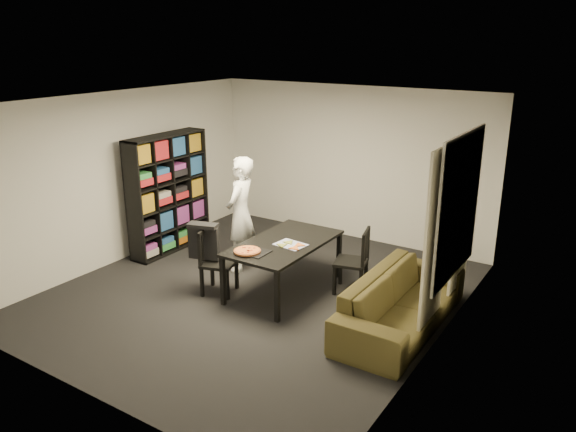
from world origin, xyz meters
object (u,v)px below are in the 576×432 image
Objects in this scene: bookshelf at (168,193)px; chair_right at (358,257)px; dining_table at (284,246)px; pepperoni_pizza at (247,251)px; baking_tray at (253,252)px; sofa at (402,302)px; chair_left at (213,257)px; person at (241,214)px.

chair_right is (3.30, 0.17, -0.43)m from bookshelf.
dining_table is 0.62m from pepperoni_pizza.
bookshelf reaches higher than baking_tray.
sofa is (1.75, -0.09, -0.32)m from dining_table.
chair_left is 2.28× the size of baking_tray.
chair_left is (1.65, -0.89, -0.43)m from bookshelf.
baking_tray is 0.08m from pepperoni_pizza.
bookshelf reaches higher than person.
chair_left is 2.58m from sofa.
person reaches higher than sofa.
pepperoni_pizza reaches higher than dining_table.
chair_right is 1.06m from sofa.
chair_right reaches higher than dining_table.
sofa is at bearing 14.50° from pepperoni_pizza.
bookshelf is 2.46m from dining_table.
person is 2.78m from sofa.
chair_left reaches higher than dining_table.
pepperoni_pizza is 0.16× the size of sofa.
dining_table is 1.87× the size of chair_left.
baking_tray is (0.64, 0.05, 0.20)m from chair_left.
person reaches higher than baking_tray.
chair_right is at bearing -75.05° from chair_left.
chair_right is (0.87, 0.48, -0.13)m from dining_table.
dining_table is 0.55m from baking_tray.
chair_left is 2.60× the size of pepperoni_pizza.
sofa is at bearing 13.22° from baking_tray.
dining_table is 1.87× the size of chair_right.
baking_tray is (-0.13, -0.53, 0.07)m from dining_table.
person reaches higher than chair_left.
person is 4.92× the size of pepperoni_pizza.
pepperoni_pizza is at bearing -59.37° from chair_right.
person is 0.77× the size of sofa.
chair_right reaches higher than pepperoni_pizza.
chair_left is 1.96m from chair_right.
bookshelf reaches higher than pepperoni_pizza.
chair_right is 0.41× the size of sofa.
chair_right is at bearing 28.79° from dining_table.
bookshelf is 2.08× the size of chair_left.
pepperoni_pizza is (2.24, -0.90, -0.21)m from bookshelf.
pepperoni_pizza is (0.77, -0.88, -0.13)m from person.
baking_tray is (0.82, -0.82, -0.15)m from person.
sofa is (0.87, -0.57, -0.19)m from chair_right.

